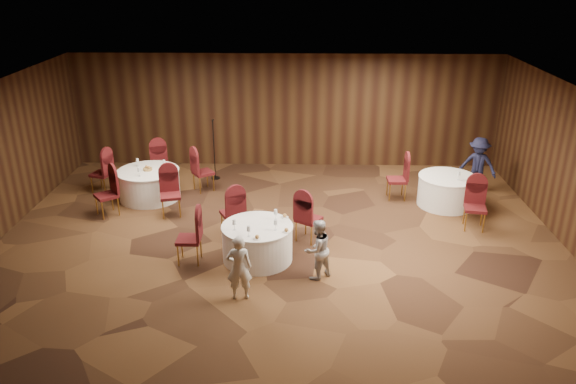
{
  "coord_description": "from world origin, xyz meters",
  "views": [
    {
      "loc": [
        0.47,
        -10.53,
        5.54
      ],
      "look_at": [
        0.2,
        0.2,
        1.1
      ],
      "focal_mm": 35.0,
      "sensor_mm": 36.0,
      "label": 1
    }
  ],
  "objects_px": {
    "table_right": "(446,190)",
    "woman_b": "(317,249)",
    "table_main": "(257,242)",
    "table_left": "(149,184)",
    "woman_a": "(239,268)",
    "man_c": "(478,165)",
    "mic_stand": "(215,162)"
  },
  "relations": [
    {
      "from": "table_right",
      "to": "mic_stand",
      "type": "relative_size",
      "value": 0.84
    },
    {
      "from": "woman_b",
      "to": "man_c",
      "type": "bearing_deg",
      "value": -172.14
    },
    {
      "from": "table_right",
      "to": "table_left",
      "type": "bearing_deg",
      "value": 178.13
    },
    {
      "from": "table_main",
      "to": "table_right",
      "type": "height_order",
      "value": "same"
    },
    {
      "from": "table_right",
      "to": "mic_stand",
      "type": "bearing_deg",
      "value": 164.28
    },
    {
      "from": "table_right",
      "to": "man_c",
      "type": "bearing_deg",
      "value": 42.08
    },
    {
      "from": "table_main",
      "to": "mic_stand",
      "type": "distance_m",
      "value": 4.72
    },
    {
      "from": "table_main",
      "to": "table_left",
      "type": "xyz_separation_m",
      "value": [
        -2.94,
        3.06,
        0.0
      ]
    },
    {
      "from": "table_main",
      "to": "man_c",
      "type": "height_order",
      "value": "man_c"
    },
    {
      "from": "mic_stand",
      "to": "table_right",
      "type": "bearing_deg",
      "value": -15.72
    },
    {
      "from": "table_right",
      "to": "man_c",
      "type": "height_order",
      "value": "man_c"
    },
    {
      "from": "table_right",
      "to": "woman_b",
      "type": "bearing_deg",
      "value": -132.74
    },
    {
      "from": "man_c",
      "to": "woman_b",
      "type": "bearing_deg",
      "value": -108.27
    },
    {
      "from": "table_right",
      "to": "woman_a",
      "type": "height_order",
      "value": "woman_a"
    },
    {
      "from": "table_right",
      "to": "woman_b",
      "type": "xyz_separation_m",
      "value": [
        -3.22,
        -3.48,
        0.21
      ]
    },
    {
      "from": "table_left",
      "to": "table_right",
      "type": "xyz_separation_m",
      "value": [
        7.33,
        -0.24,
        -0.0
      ]
    },
    {
      "from": "woman_b",
      "to": "table_main",
      "type": "bearing_deg",
      "value": -67.75
    },
    {
      "from": "table_left",
      "to": "table_main",
      "type": "bearing_deg",
      "value": -46.11
    },
    {
      "from": "table_main",
      "to": "woman_b",
      "type": "bearing_deg",
      "value": -29.46
    },
    {
      "from": "man_c",
      "to": "woman_a",
      "type": "bearing_deg",
      "value": -111.93
    },
    {
      "from": "table_left",
      "to": "woman_b",
      "type": "bearing_deg",
      "value": -42.14
    },
    {
      "from": "table_right",
      "to": "mic_stand",
      "type": "height_order",
      "value": "mic_stand"
    },
    {
      "from": "table_left",
      "to": "man_c",
      "type": "xyz_separation_m",
      "value": [
        8.28,
        0.63,
        0.35
      ]
    },
    {
      "from": "mic_stand",
      "to": "woman_b",
      "type": "bearing_deg",
      "value": -62.53
    },
    {
      "from": "table_main",
      "to": "woman_b",
      "type": "height_order",
      "value": "woman_b"
    },
    {
      "from": "man_c",
      "to": "mic_stand",
      "type": "bearing_deg",
      "value": -161.01
    },
    {
      "from": "table_main",
      "to": "woman_b",
      "type": "xyz_separation_m",
      "value": [
        1.17,
        -0.66,
        0.21
      ]
    },
    {
      "from": "table_left",
      "to": "woman_b",
      "type": "distance_m",
      "value": 5.55
    },
    {
      "from": "table_right",
      "to": "man_c",
      "type": "distance_m",
      "value": 1.34
    },
    {
      "from": "table_left",
      "to": "table_right",
      "type": "height_order",
      "value": "same"
    },
    {
      "from": "woman_a",
      "to": "man_c",
      "type": "height_order",
      "value": "man_c"
    },
    {
      "from": "woman_a",
      "to": "table_left",
      "type": "bearing_deg",
      "value": -63.72
    }
  ]
}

